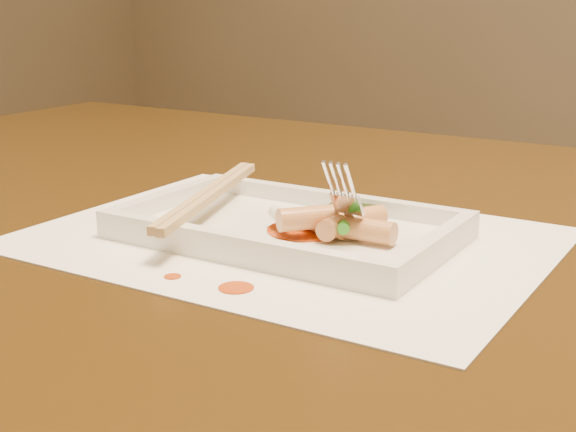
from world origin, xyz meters
The scene contains 21 objects.
table centered at (0.00, 0.00, 0.65)m, with size 1.40×0.90×0.75m.
placemat centered at (0.04, -0.08, 0.75)m, with size 0.40×0.30×0.00m, color white.
sauce_splatter_a centered at (0.07, -0.19, 0.75)m, with size 0.02×0.02×0.00m, color #BB3605.
sauce_splatter_b centered at (0.02, -0.20, 0.75)m, with size 0.01×0.01×0.00m, color #BB3605.
plate_base centered at (0.04, -0.08, 0.76)m, with size 0.26×0.16×0.01m, color white.
plate_rim_far centered at (0.04, 0.00, 0.77)m, with size 0.26×0.01×0.01m, color white.
plate_rim_near centered at (0.04, -0.15, 0.77)m, with size 0.26×0.01×0.01m, color white.
plate_rim_left centered at (-0.09, -0.08, 0.77)m, with size 0.01×0.14×0.01m, color white.
plate_rim_right centered at (0.16, -0.08, 0.77)m, with size 0.01×0.14×0.01m, color white.
veg_piece centered at (0.07, -0.04, 0.77)m, with size 0.04×0.03×0.01m, color black.
scallion_white centered at (0.04, -0.09, 0.77)m, with size 0.01×0.01×0.04m, color #EAEACC.
scallion_green centered at (0.08, -0.06, 0.77)m, with size 0.01×0.01×0.09m, color #288F17.
chopstick_a centered at (-0.04, -0.08, 0.78)m, with size 0.01×0.23×0.01m, color tan.
chopstick_b centered at (-0.04, -0.08, 0.78)m, with size 0.01×0.23×0.01m, color tan.
fork centered at (0.11, -0.06, 0.83)m, with size 0.09×0.10×0.14m, color silver, non-canonical shape.
sauce_blob_0 centered at (0.05, -0.08, 0.76)m, with size 0.06×0.06×0.00m, color #BB3605.
rice_cake_0 centered at (0.09, -0.06, 0.77)m, with size 0.02×0.02×0.05m, color tan.
rice_cake_1 centered at (0.07, -0.08, 0.77)m, with size 0.02×0.02×0.04m, color tan.
rice_cake_2 centered at (0.07, -0.09, 0.78)m, with size 0.02×0.02×0.05m, color tan.
rice_cake_3 centered at (0.08, -0.08, 0.77)m, with size 0.02×0.02×0.04m, color tan.
rice_cake_4 centered at (0.11, -0.08, 0.77)m, with size 0.02×0.02×0.04m, color tan.
Camera 1 is at (0.36, -0.60, 0.94)m, focal length 50.00 mm.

